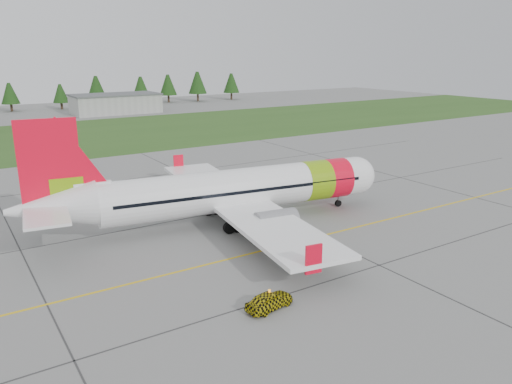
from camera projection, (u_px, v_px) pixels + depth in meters
ground at (283, 295)px, 36.87m from camera, size 320.00×320.00×0.00m
aircraft at (232, 191)px, 51.94m from camera, size 39.00×36.29×11.85m
follow_me_car at (269, 284)px, 34.51m from camera, size 1.50×1.68×3.71m
service_van at (31, 154)px, 76.21m from camera, size 1.97×1.91×4.64m
grass_strip at (52, 138)px, 103.25m from camera, size 320.00×50.00×0.03m
taxi_guideline at (229, 259)px, 43.35m from camera, size 120.00×0.25×0.02m
hangar_east at (116, 104)px, 144.70m from camera, size 24.00×12.00×5.20m
treeline at (11, 95)px, 147.23m from camera, size 160.00×8.00×10.00m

